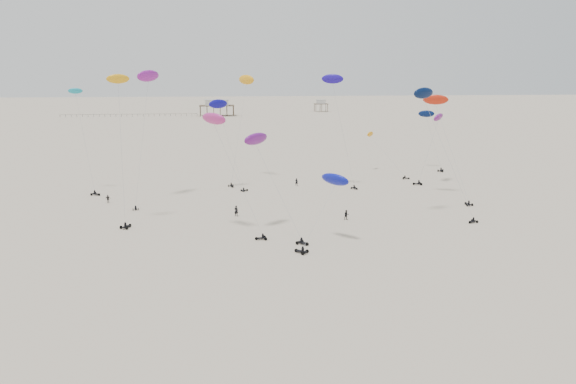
{
  "coord_description": "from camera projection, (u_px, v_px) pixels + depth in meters",
  "views": [
    {
      "loc": [
        -10.93,
        2.95,
        25.11
      ],
      "look_at": [
        0.0,
        88.0,
        7.0
      ],
      "focal_mm": 35.0,
      "sensor_mm": 36.0,
      "label": 1
    }
  ],
  "objects": [
    {
      "name": "ground_plane",
      "position": [
        248.0,
        146.0,
        197.78
      ],
      "size": [
        900.0,
        900.0,
        0.0
      ],
      "primitive_type": "plane",
      "color": "#C5B39C"
    },
    {
      "name": "pavilion_main",
      "position": [
        217.0,
        109.0,
        341.23
      ],
      "size": [
        21.0,
        13.0,
        9.8
      ],
      "color": "brown",
      "rests_on": "ground"
    },
    {
      "name": "pavilion_small",
      "position": [
        321.0,
        106.0,
        379.22
      ],
      "size": [
        9.0,
        7.0,
        8.0
      ],
      "color": "brown",
      "rests_on": "ground"
    },
    {
      "name": "pier_fence",
      "position": [
        130.0,
        115.0,
        335.46
      ],
      "size": [
        80.2,
        0.2,
        1.5
      ],
      "color": "black",
      "rests_on": "ground"
    },
    {
      "name": "rig_1",
      "position": [
        121.0,
        134.0,
        93.39
      ],
      "size": [
        4.06,
        8.58,
        25.22
      ],
      "rotation": [
        0.0,
        0.0,
        5.75
      ],
      "color": "black",
      "rests_on": "ground"
    },
    {
      "name": "rig_2",
      "position": [
        245.0,
        92.0,
        134.58
      ],
      "size": [
        7.66,
        17.19,
        26.4
      ],
      "rotation": [
        0.0,
        0.0,
        3.46
      ],
      "color": "black",
      "rests_on": "ground"
    },
    {
      "name": "rig_3",
      "position": [
        222.0,
        116.0,
        122.67
      ],
      "size": [
        8.54,
        7.92,
        19.89
      ],
      "rotation": [
        0.0,
        0.0,
        5.23
      ],
      "color": "black",
      "rests_on": "ground"
    },
    {
      "name": "rig_4",
      "position": [
        336.0,
        94.0,
        124.44
      ],
      "size": [
        7.72,
        8.2,
        25.18
      ],
      "rotation": [
        0.0,
        0.0,
        3.55
      ],
      "color": "black",
      "rests_on": "ground"
    },
    {
      "name": "rig_5",
      "position": [
        382.0,
        148.0,
        143.87
      ],
      "size": [
        7.61,
        16.97,
        17.5
      ],
      "rotation": [
        0.0,
        0.0,
        4.34
      ],
      "color": "black",
      "rests_on": "ground"
    },
    {
      "name": "rig_6",
      "position": [
        441.0,
        115.0,
        115.39
      ],
      "size": [
        6.39,
        15.37,
        22.4
      ],
      "rotation": [
        0.0,
        0.0,
        0.15
      ],
      "color": "black",
      "rests_on": "ground"
    },
    {
      "name": "rig_7",
      "position": [
        434.0,
        132.0,
        129.76
      ],
      "size": [
        8.87,
        6.65,
        16.44
      ],
      "rotation": [
        0.0,
        0.0,
        1.48
      ],
      "color": "black",
      "rests_on": "ground"
    },
    {
      "name": "rig_8",
      "position": [
        86.0,
        144.0,
        119.25
      ],
      "size": [
        7.1,
        9.51,
        22.41
      ],
      "rotation": [
        0.0,
        0.0,
        4.15
      ],
      "color": "black",
      "rests_on": "ground"
    },
    {
      "name": "rig_9",
      "position": [
        432.0,
        115.0,
        98.88
      ],
      "size": [
        10.25,
        11.42,
        23.6
      ],
      "rotation": [
        0.0,
        0.0,
        2.07
      ],
      "color": "black",
      "rests_on": "ground"
    },
    {
      "name": "rig_10",
      "position": [
        220.0,
        135.0,
        88.91
      ],
      "size": [
        10.44,
        10.93,
        20.14
      ],
      "rotation": [
        0.0,
        0.0,
        1.67
      ],
      "color": "black",
      "rests_on": "ground"
    },
    {
      "name": "rig_11",
      "position": [
        263.0,
        155.0,
        89.91
      ],
      "size": [
        9.93,
        14.9,
        18.16
      ],
      "rotation": [
        0.0,
        0.0,
        3.86
      ],
      "color": "black",
      "rests_on": "ground"
    },
    {
      "name": "rig_12",
      "position": [
        147.0,
        85.0,
        112.34
      ],
      "size": [
        5.59,
        16.3,
        27.15
      ],
      "rotation": [
        0.0,
        0.0,
        0.14
      ],
      "color": "black",
      "rests_on": "ground"
    },
    {
      "name": "rig_13",
      "position": [
        431.0,
        130.0,
        150.06
      ],
      "size": [
        5.19,
        10.89,
        16.03
      ],
      "rotation": [
        0.0,
        0.0,
        5.48
      ],
      "color": "black",
      "rests_on": "ground"
    },
    {
      "name": "rig_14",
      "position": [
        329.0,
        191.0,
        84.12
      ],
      "size": [
        9.84,
        10.34,
        11.94
      ],
      "rotation": [
        0.0,
        0.0,
        0.85
      ],
      "color": "black",
      "rests_on": "ground"
    },
    {
      "name": "spectator_0",
      "position": [
        236.0,
        216.0,
        100.95
      ],
      "size": [
        0.99,
        0.83,
        2.3
      ],
      "primitive_type": "imported",
      "rotation": [
        0.0,
        0.0,
        2.78
      ],
      "color": "black",
      "rests_on": "ground"
    },
    {
      "name": "spectator_1",
      "position": [
        346.0,
        220.0,
        98.47
      ],
      "size": [
        1.04,
        0.64,
        2.05
      ],
      "primitive_type": "imported",
      "rotation": [
        0.0,
        0.0,
        6.34
      ],
      "color": "black",
      "rests_on": "ground"
    },
    {
      "name": "spectator_2",
      "position": [
        108.0,
        203.0,
        111.32
      ],
      "size": [
        1.17,
        0.68,
        1.93
      ],
      "primitive_type": "imported",
      "rotation": [
        0.0,
        0.0,
        6.34
      ],
      "color": "black",
      "rests_on": "ground"
    },
    {
      "name": "spectator_3",
      "position": [
        296.0,
        186.0,
        128.47
      ],
      "size": [
        0.77,
        0.55,
        2.04
      ],
      "primitive_type": "imported",
      "rotation": [
        0.0,
        0.0,
        3.08
      ],
      "color": "black",
      "rests_on": "ground"
    }
  ]
}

